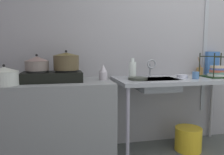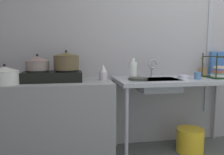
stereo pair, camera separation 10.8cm
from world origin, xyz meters
TOP-DOWN VIEW (x-y plane):
  - wall_back at (0.00, 1.47)m, footprint 5.42×0.10m
  - wall_metal_strip at (0.18, 1.41)m, footprint 0.05×0.01m
  - counter_concrete at (-1.68, 1.11)m, footprint 1.11×0.62m
  - counter_sink at (-0.36, 1.11)m, footprint 1.39×0.62m
  - stove at (-1.71, 1.11)m, footprint 0.58×0.31m
  - pot_on_left_burner at (-1.85, 1.11)m, footprint 0.23×0.23m
  - pot_on_right_burner at (-1.57, 1.11)m, footprint 0.25×0.25m
  - pot_beside_stove at (-2.11, 0.96)m, footprint 0.24×0.24m
  - percolator at (-1.20, 1.12)m, footprint 0.08×0.08m
  - sink_basin at (-0.60, 1.10)m, footprint 0.43×0.32m
  - faucet at (-0.61, 1.25)m, footprint 0.11×0.06m
  - frying_pan at (-0.84, 1.06)m, footprint 0.20×0.20m
  - dish_rack at (0.14, 1.10)m, footprint 0.31×0.28m
  - cup_by_rack at (-0.20, 1.01)m, footprint 0.07×0.07m
  - small_bowl_on_drainboard at (-0.31, 1.10)m, footprint 0.12×0.12m
  - bottle_by_sink at (-0.86, 1.18)m, footprint 0.08×0.08m
  - cereal_box at (0.27, 1.37)m, footprint 0.17×0.06m
  - utensil_jar at (0.09, 1.36)m, footprint 0.08×0.08m
  - bucket_on_floor at (-0.21, 1.08)m, footprint 0.30×0.30m

SIDE VIEW (x-z plane):
  - bucket_on_floor at x=-0.21m, z-range 0.00..0.27m
  - counter_concrete at x=-1.68m, z-range 0.00..0.84m
  - counter_sink at x=-0.36m, z-range 0.36..1.20m
  - sink_basin at x=-0.60m, z-range 0.71..0.84m
  - frying_pan at x=-0.84m, z-range 0.84..0.87m
  - small_bowl_on_drainboard at x=-0.31m, z-range 0.84..0.88m
  - cup_by_rack at x=-0.20m, z-range 0.84..0.92m
  - utensil_jar at x=0.09m, z-range 0.78..1.00m
  - stove at x=-1.71m, z-range 0.84..0.95m
  - dish_rack at x=0.14m, z-range 0.76..1.04m
  - percolator at x=-1.20m, z-range 0.84..1.00m
  - pot_beside_stove at x=-2.11m, z-range 0.83..1.02m
  - bottle_by_sink at x=-0.86m, z-range 0.83..1.05m
  - faucet at x=-0.61m, z-range 0.87..1.08m
  - cereal_box at x=0.27m, z-range 0.84..1.13m
  - pot_on_left_burner at x=-1.85m, z-range 0.94..1.10m
  - pot_on_right_burner at x=-1.57m, z-range 0.94..1.14m
  - wall_back at x=0.00m, z-range 0.00..2.44m
  - wall_metal_strip at x=0.18m, z-range 0.37..2.32m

